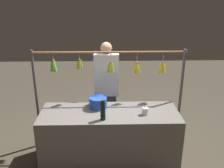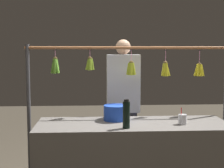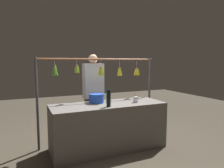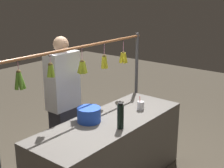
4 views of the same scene
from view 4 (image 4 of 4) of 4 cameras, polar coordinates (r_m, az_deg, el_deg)
market_counter at (r=3.80m, az=-0.44°, el=-12.15°), size 2.00×0.72×0.81m
display_rack at (r=3.77m, az=-5.51°, el=0.15°), size 2.36×0.12×1.64m
water_bottle at (r=3.37m, az=1.52°, el=-5.77°), size 0.07×0.07×0.28m
blue_bucket at (r=3.57m, az=-4.12°, el=-5.48°), size 0.26×0.26×0.16m
drink_cup at (r=3.93m, az=5.12°, el=-3.83°), size 0.09×0.09×0.17m
vendor_person at (r=4.03m, az=-8.61°, el=-3.79°), size 0.40×0.22×1.70m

